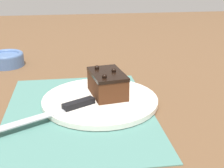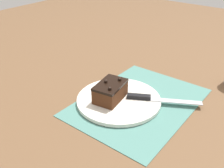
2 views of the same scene
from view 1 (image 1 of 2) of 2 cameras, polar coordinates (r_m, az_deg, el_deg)
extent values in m
plane|color=brown|center=(0.73, -6.05, -5.21)|extent=(3.00, 3.00, 0.00)
cube|color=slate|center=(0.73, -6.06, -5.07)|extent=(0.46, 0.34, 0.00)
cylinder|color=white|center=(0.77, -2.18, -2.99)|extent=(0.28, 0.28, 0.01)
cube|color=#472614|center=(0.78, -0.87, -0.19)|extent=(0.13, 0.09, 0.05)
cube|color=black|center=(0.77, -0.88, 1.85)|extent=(0.13, 0.09, 0.01)
sphere|color=black|center=(0.73, -1.39, 1.42)|extent=(0.01, 0.01, 0.01)
sphere|color=black|center=(0.77, 0.33, 2.51)|extent=(0.01, 0.01, 0.01)
sphere|color=black|center=(0.79, -2.77, 3.04)|extent=(0.01, 0.01, 0.01)
cube|color=black|center=(0.73, -6.21, -3.55)|extent=(0.06, 0.08, 0.01)
cube|color=#B7BABF|center=(0.68, -15.15, -6.50)|extent=(0.10, 0.16, 0.00)
cylinder|color=#4C6B9E|center=(1.11, -18.71, 4.11)|extent=(0.11, 0.11, 0.04)
torus|color=#4C6B9E|center=(1.11, -18.83, 5.05)|extent=(0.11, 0.11, 0.02)
camera|label=2|loc=(1.36, -26.56, 26.47)|focal=42.00mm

